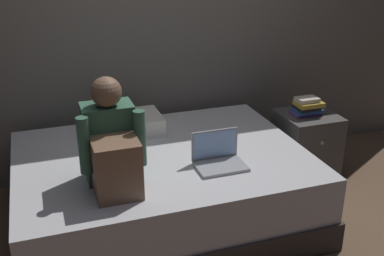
% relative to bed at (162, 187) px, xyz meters
% --- Properties ---
extents(ground_plane, '(8.00, 8.00, 0.00)m').
position_rel_bed_xyz_m(ground_plane, '(0.20, -0.30, -0.26)').
color(ground_plane, brown).
extents(wall_back, '(5.60, 0.10, 2.70)m').
position_rel_bed_xyz_m(wall_back, '(0.20, 0.90, 1.09)').
color(wall_back, slate).
rests_on(wall_back, ground_plane).
extents(bed, '(2.00, 1.50, 0.52)m').
position_rel_bed_xyz_m(bed, '(0.00, 0.00, 0.00)').
color(bed, '#332D2B').
rests_on(bed, ground_plane).
extents(nightstand, '(0.44, 0.46, 0.57)m').
position_rel_bed_xyz_m(nightstand, '(1.30, 0.23, 0.03)').
color(nightstand, '#474442').
rests_on(nightstand, ground_plane).
extents(person_sitting, '(0.39, 0.44, 0.65)m').
position_rel_bed_xyz_m(person_sitting, '(-0.38, -0.31, 0.52)').
color(person_sitting, '#38664C').
rests_on(person_sitting, bed).
extents(laptop, '(0.32, 0.23, 0.22)m').
position_rel_bed_xyz_m(laptop, '(0.31, -0.28, 0.32)').
color(laptop, '#9EA0A5').
rests_on(laptop, bed).
extents(pillow, '(0.56, 0.36, 0.13)m').
position_rel_bed_xyz_m(pillow, '(-0.17, 0.45, 0.33)').
color(pillow, silver).
rests_on(pillow, bed).
extents(book_stack, '(0.24, 0.18, 0.15)m').
position_rel_bed_xyz_m(book_stack, '(1.27, 0.22, 0.38)').
color(book_stack, '#703D84').
rests_on(book_stack, nightstand).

